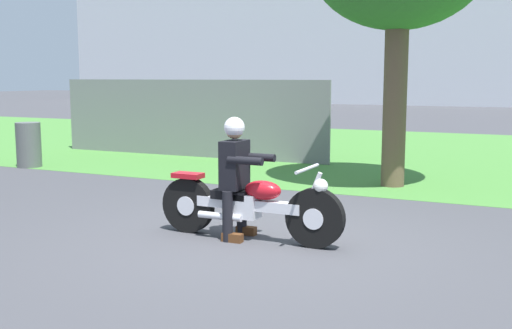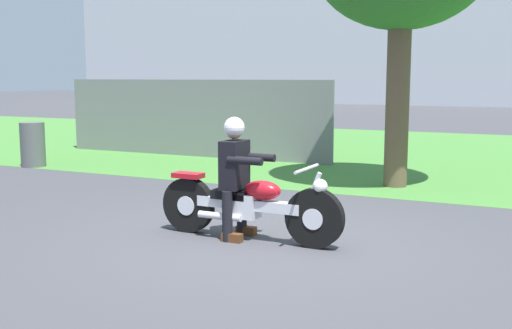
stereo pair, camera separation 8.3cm
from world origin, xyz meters
name	(u,v)px [view 1 (the left image)]	position (x,y,z in m)	size (l,w,h in m)	color
ground	(261,240)	(0.00, 0.00, 0.00)	(120.00, 120.00, 0.00)	#424247
grass_verge	(413,153)	(0.00, 9.06, 0.00)	(60.00, 12.00, 0.01)	#478438
stadium_facade	(454,15)	(-3.11, 38.58, 6.01)	(58.58, 8.00, 12.01)	#B2B7C1
motorcycle_lead	(249,205)	(-0.14, -0.04, 0.40)	(2.29, 0.66, 0.89)	black
rider_lead	(236,168)	(-0.30, -0.04, 0.83)	(0.55, 0.48, 1.41)	black
trash_can	(29,145)	(-6.81, 3.27, 0.46)	(0.50, 0.50, 0.93)	#595E5B
fence_segment	(188,118)	(-4.72, 6.18, 0.90)	(7.00, 0.06, 1.80)	slate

